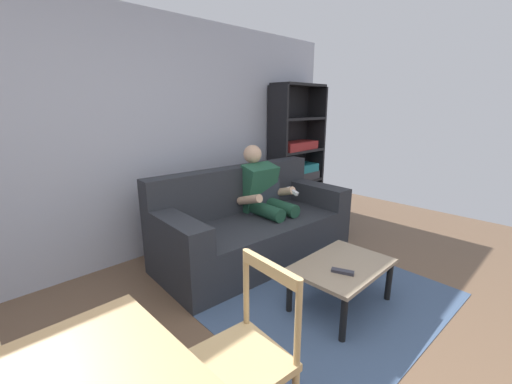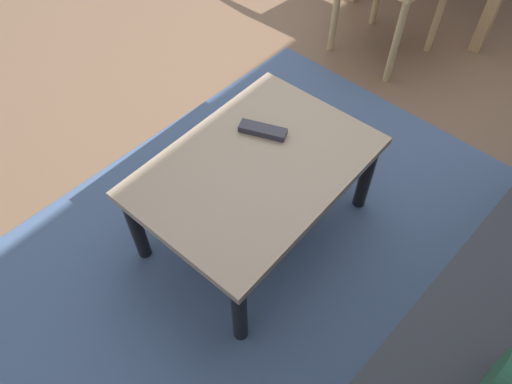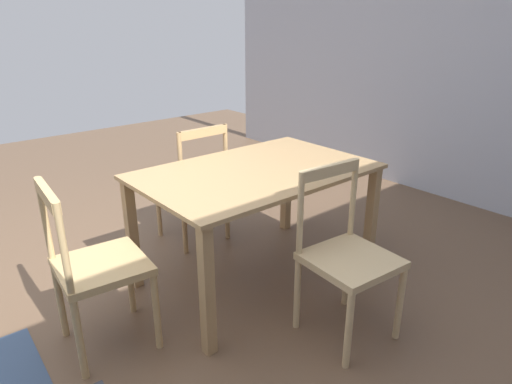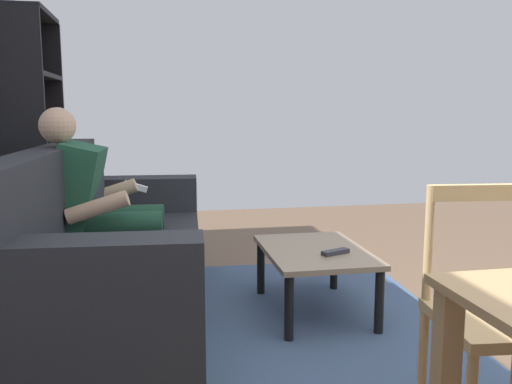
{
  "view_description": "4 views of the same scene",
  "coord_description": "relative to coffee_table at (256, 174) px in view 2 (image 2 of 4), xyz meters",
  "views": [
    {
      "loc": [
        -0.98,
        -0.67,
        1.63
      ],
      "look_at": [
        1.33,
        1.67,
        0.75
      ],
      "focal_mm": 22.85,
      "sensor_mm": 36.0,
      "label": 1
    },
    {
      "loc": [
        2.01,
        1.23,
        1.55
      ],
      "look_at": [
        1.21,
        0.55,
        0.23
      ],
      "focal_mm": 32.86,
      "sensor_mm": 36.0,
      "label": 2
    },
    {
      "loc": [
        0.54,
        2.29,
        1.62
      ],
      "look_at": [
        -1.15,
        0.29,
        0.6
      ],
      "focal_mm": 31.72,
      "sensor_mm": 36.0,
      "label": 3
    },
    {
      "loc": [
        -1.77,
        1.47,
        1.19
      ],
      "look_at": [
        0.09,
        1.11,
        0.9
      ],
      "focal_mm": 38.72,
      "sensor_mm": 36.0,
      "label": 4
    }
  ],
  "objects": [
    {
      "name": "coffee_table",
      "position": [
        0.0,
        0.0,
        0.0
      ],
      "size": [
        0.81,
        0.57,
        0.38
      ],
      "color": "gray",
      "rests_on": "ground_plane"
    },
    {
      "name": "ground_plane",
      "position": [
        -1.21,
        -0.55,
        -0.33
      ],
      "size": [
        8.99,
        8.99,
        0.0
      ],
      "primitive_type": "plane",
      "color": "brown"
    },
    {
      "name": "area_rug",
      "position": [
        0.0,
        0.0,
        -0.32
      ],
      "size": [
        2.06,
        1.49,
        0.01
      ],
      "primitive_type": "cube",
      "rotation": [
        0.0,
        0.0,
        -0.04
      ],
      "color": "#3D5170",
      "rests_on": "ground_plane"
    },
    {
      "name": "tv_remote",
      "position": [
        -0.13,
        -0.08,
        0.06
      ],
      "size": [
        0.11,
        0.18,
        0.02
      ],
      "primitive_type": "cube",
      "rotation": [
        0.0,
        0.0,
        0.38
      ],
      "color": "#2D2D38",
      "rests_on": "coffee_table"
    }
  ]
}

